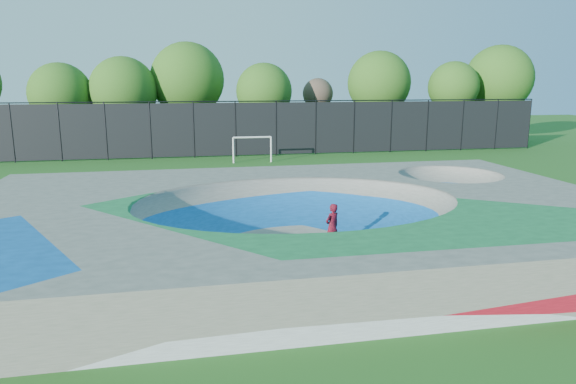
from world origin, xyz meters
name	(u,v)px	position (x,y,z in m)	size (l,w,h in m)	color
ground	(297,242)	(0.00, 0.00, 0.00)	(120.00, 120.00, 0.00)	#1E5317
skate_deck	(297,221)	(0.00, 0.00, 0.75)	(22.00, 14.00, 1.50)	gray
skater	(332,227)	(0.95, -0.99, 0.76)	(0.56, 0.37, 1.53)	#A80D24
skateboard	(332,248)	(0.95, -0.99, 0.03)	(0.78, 0.22, 0.05)	black
soccer_goal	(252,145)	(0.81, 17.92, 1.22)	(2.69, 0.12, 1.77)	silver
fence	(236,128)	(0.00, 21.00, 2.10)	(48.09, 0.09, 4.04)	black
treeline	(234,85)	(0.43, 25.89, 5.16)	(54.17, 7.65, 8.63)	#4E3C27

